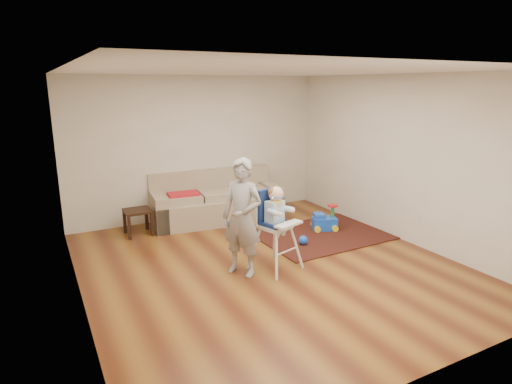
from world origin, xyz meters
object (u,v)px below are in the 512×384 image
high_chair (276,230)px  adult (242,218)px  side_table (138,222)px  ride_on_toy (325,217)px  sofa (216,197)px  toy_ball (303,240)px

high_chair → adult: bearing=153.8°
side_table → ride_on_toy: (2.97, -1.34, 0.02)m
sofa → high_chair: bearing=-86.9°
ride_on_toy → side_table: bearing=177.0°
side_table → high_chair: bearing=-59.4°
sofa → side_table: (-1.50, -0.10, -0.24)m
sofa → toy_ball: sofa is taller
side_table → toy_ball: 2.85m
sofa → side_table: sofa is taller
side_table → adult: bearing=-68.2°
side_table → ride_on_toy: size_ratio=0.97×
toy_ball → adult: 1.58m
ride_on_toy → toy_ball: ride_on_toy is taller
ride_on_toy → high_chair: 1.91m
sofa → toy_ball: 2.05m
high_chair → adult: size_ratio=0.75×
side_table → ride_on_toy: 3.26m
sofa → adult: bearing=-98.3°
side_table → toy_ball: size_ratio=2.99×
sofa → toy_ball: (0.73, -1.88, -0.37)m
sofa → high_chair: size_ratio=2.08×
toy_ball → high_chair: (-0.84, -0.55, 0.49)m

